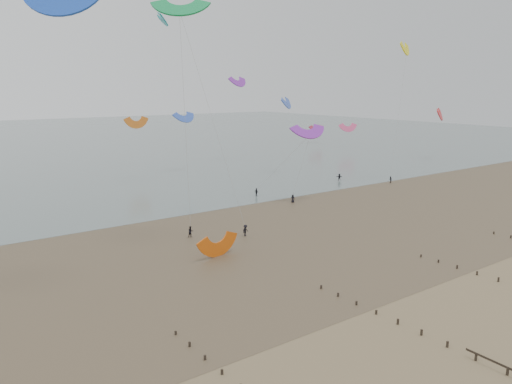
{
  "coord_description": "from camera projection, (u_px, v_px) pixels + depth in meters",
  "views": [
    {
      "loc": [
        -32.52,
        -25.97,
        22.02
      ],
      "look_at": [
        6.61,
        28.0,
        8.0
      ],
      "focal_mm": 35.0,
      "sensor_mm": 36.0,
      "label": 1
    }
  ],
  "objects": [
    {
      "name": "ground",
      "position": [
        382.0,
        343.0,
        43.79
      ],
      "size": [
        500.0,
        500.0,
        0.0
      ],
      "primitive_type": "plane",
      "color": "brown",
      "rests_on": "ground"
    },
    {
      "name": "sea_and_shore",
      "position": [
        166.0,
        250.0,
        68.7
      ],
      "size": [
        500.0,
        665.0,
        0.03
      ],
      "color": "#475654",
      "rests_on": "ground"
    },
    {
      "name": "kitesurfers",
      "position": [
        279.0,
        201.0,
        94.69
      ],
      "size": [
        92.36,
        25.56,
        1.76
      ],
      "color": "black",
      "rests_on": "ground"
    },
    {
      "name": "grounded_kite",
      "position": [
        218.0,
        256.0,
        66.36
      ],
      "size": [
        6.44,
        5.39,
        3.18
      ],
      "primitive_type": null,
      "rotation": [
        1.54,
        0.0,
        0.17
      ],
      "color": "#D8560D",
      "rests_on": "ground"
    },
    {
      "name": "kites_airborne",
      "position": [
        17.0,
        93.0,
        97.0
      ],
      "size": [
        212.75,
        114.03,
        38.01
      ],
      "color": "#FFEF09",
      "rests_on": "ground"
    }
  ]
}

